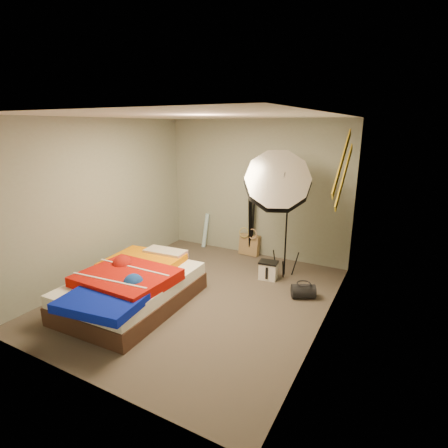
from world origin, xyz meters
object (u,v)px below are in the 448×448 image
Objects in this scene: camera_case at (268,271)px; bed at (132,287)px; wrapping_roll at (205,230)px; photo_umbrella at (277,183)px; tote_bag at (249,245)px; duffel_bag at (303,291)px; camera_tripod at (251,214)px.

bed reaches higher than camera_case.
wrapping_roll reaches higher than camera_case.
camera_case is at bearing -27.06° from wrapping_roll.
bed is at bearing -127.79° from photo_umbrella.
camera_case is 0.13× the size of photo_umbrella.
tote_bag is 2.61m from bed.
wrapping_roll is 2.57m from bed.
camera_case is (1.70, -0.87, -0.20)m from wrapping_roll.
camera_tripod reaches higher than duffel_bag.
duffel_bag is at bearing -36.88° from photo_umbrella.
camera_case is 0.77m from duffel_bag.
tote_bag reaches higher than camera_case.
tote_bag is 0.99m from wrapping_roll.
duffel_bag is at bearing -27.40° from wrapping_roll.
duffel_bag is (1.40, -1.23, -0.09)m from tote_bag.
duffel_bag is at bearing -41.38° from camera_tripod.
bed is at bearing -81.64° from wrapping_roll.
camera_case is 0.19× the size of camera_tripod.
duffel_bag is at bearing 33.20° from bed.
bed is at bearing -99.74° from tote_bag.
tote_bag is 0.62m from camera_tripod.
bed is at bearing -135.57° from camera_case.
camera_tripod is (1.01, -0.03, 0.48)m from wrapping_roll.
camera_case is 0.13× the size of bed.
camera_tripod is at bearing 75.78° from bed.
camera_case is at bearing 124.83° from duffel_bag.
bed is 2.58m from photo_umbrella.
camera_tripod reaches higher than tote_bag.
wrapping_roll is at bearing -176.41° from tote_bag.
camera_tripod reaches higher than camera_case.
camera_tripod is at bearing -1.64° from wrapping_roll.
duffel_bag is at bearing -35.46° from camera_case.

